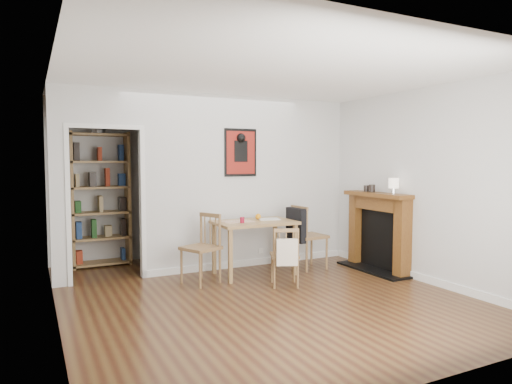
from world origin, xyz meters
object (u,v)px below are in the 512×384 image
notebook (269,219)px  ceramic_jar_b (366,188)px  red_glass (242,220)px  chair_right (308,236)px  bookshelf (100,200)px  chair_left (201,249)px  orange_fruit (258,217)px  fireplace (379,229)px  ceramic_jar_a (372,188)px  mantel_lamp (394,184)px  dining_table (254,227)px  chair_front (285,256)px

notebook → ceramic_jar_b: size_ratio=3.10×
red_glass → ceramic_jar_b: 2.01m
chair_right → bookshelf: size_ratio=0.47×
chair_left → orange_fruit: bearing=14.7°
chair_right → notebook: size_ratio=3.26×
chair_right → orange_fruit: bearing=165.6°
bookshelf → red_glass: bearing=-44.9°
red_glass → fireplace: bearing=-14.2°
bookshelf → orange_fruit: size_ratio=24.63×
red_glass → ceramic_jar_b: ceramic_jar_b is taller
ceramic_jar_b → red_glass: bearing=172.4°
bookshelf → ceramic_jar_a: bookshelf is taller
chair_left → fireplace: (2.62, -0.48, 0.15)m
orange_fruit → notebook: orange_fruit is taller
ceramic_jar_a → ceramic_jar_b: ceramic_jar_a is taller
fireplace → ceramic_jar_a: size_ratio=11.12×
red_glass → mantel_lamp: size_ratio=0.36×
chair_left → ceramic_jar_b: bearing=-5.1°
dining_table → fireplace: size_ratio=0.90×
chair_right → fireplace: bearing=-31.5°
chair_left → chair_right: 1.73m
ceramic_jar_a → mantel_lamp: bearing=-89.3°
mantel_lamp → ceramic_jar_b: size_ratio=2.36×
bookshelf → orange_fruit: bearing=-35.0°
chair_left → chair_front: 1.12m
chair_front → mantel_lamp: size_ratio=3.44×
dining_table → chair_right: bearing=-3.5°
dining_table → bookshelf: bearing=140.5°
chair_left → bookshelf: bearing=121.7°
fireplace → ceramic_jar_b: 0.64m
chair_front → red_glass: bearing=117.3°
red_glass → notebook: bearing=16.5°
bookshelf → notebook: (2.15, -1.50, -0.24)m
chair_right → notebook: chair_right is taller
chair_left → ceramic_jar_a: ceramic_jar_a is taller
orange_fruit → ceramic_jar_a: (1.59, -0.62, 0.41)m
dining_table → ceramic_jar_a: size_ratio=10.03×
chair_left → red_glass: (0.62, 0.03, 0.35)m
chair_front → notebook: bearing=77.1°
mantel_lamp → chair_front: bearing=172.6°
chair_left → notebook: 1.17m
dining_table → ceramic_jar_b: (1.72, -0.35, 0.53)m
notebook → mantel_lamp: 1.84m
chair_left → mantel_lamp: mantel_lamp is taller
dining_table → fireplace: 1.87m
red_glass → ceramic_jar_a: 2.04m
dining_table → orange_fruit: size_ratio=13.43×
chair_right → ceramic_jar_a: size_ratio=8.58×
orange_fruit → mantel_lamp: 1.98m
fireplace → dining_table: bearing=161.3°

